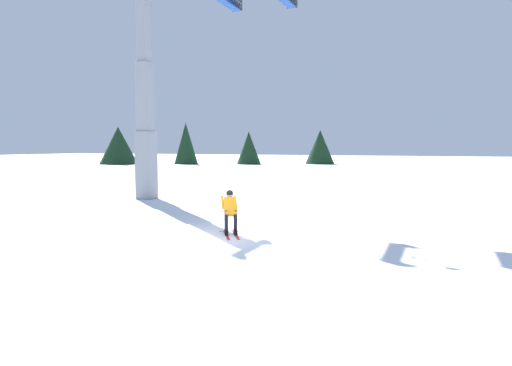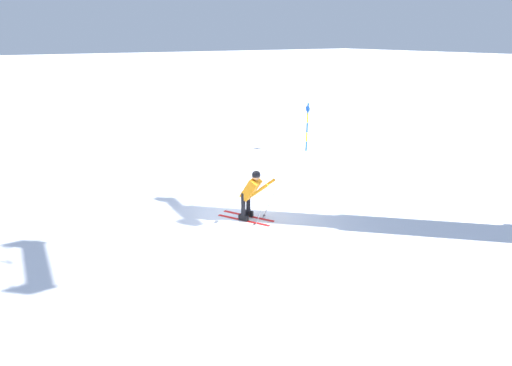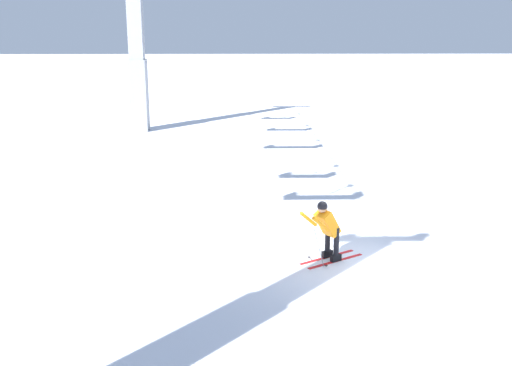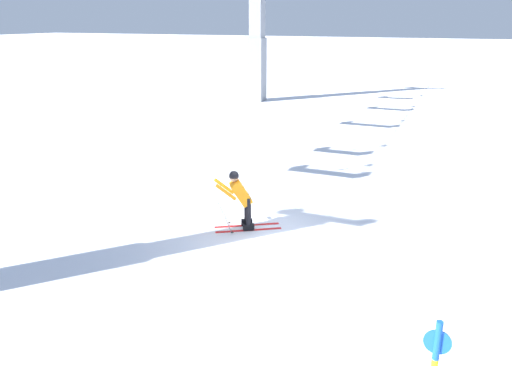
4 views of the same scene
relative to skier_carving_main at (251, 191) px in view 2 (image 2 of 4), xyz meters
name	(u,v)px [view 2 (image 2 of 4)]	position (x,y,z in m)	size (l,w,h in m)	color
ground_plane	(243,211)	(-0.10, -0.65, -0.89)	(260.00, 260.00, 0.00)	white
skier_carving_main	(251,191)	(0.00, 0.00, 0.00)	(1.36, 1.72, 1.68)	red
trail_marker_pole	(307,126)	(-6.04, -4.98, 0.30)	(0.07, 0.28, 2.22)	blue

